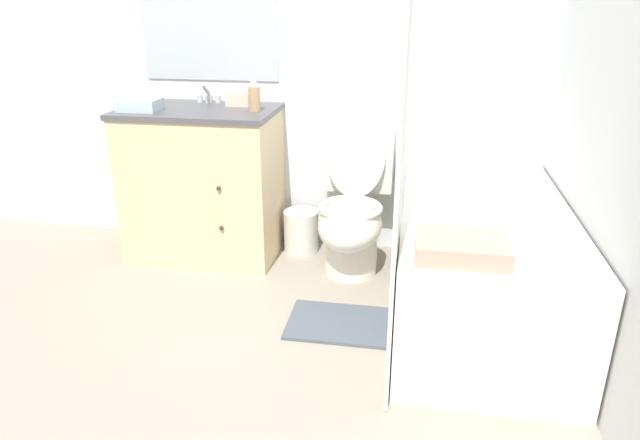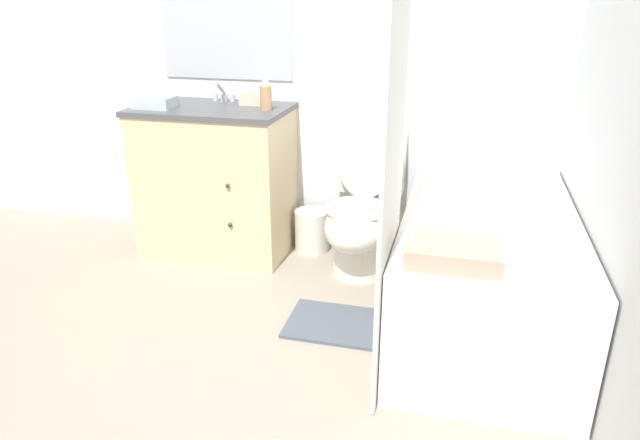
{
  "view_description": "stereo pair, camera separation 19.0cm",
  "coord_description": "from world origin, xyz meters",
  "px_view_note": "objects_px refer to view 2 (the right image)",
  "views": [
    {
      "loc": [
        0.46,
        -1.56,
        1.46
      ],
      "look_at": [
        0.06,
        0.77,
        0.52
      ],
      "focal_mm": 32.0,
      "sensor_mm": 36.0,
      "label": 1
    },
    {
      "loc": [
        0.65,
        -1.52,
        1.46
      ],
      "look_at": [
        0.06,
        0.77,
        0.52
      ],
      "focal_mm": 32.0,
      "sensor_mm": 36.0,
      "label": 2
    }
  ],
  "objects_px": {
    "tissue_box": "(253,98)",
    "bath_mat": "(346,325)",
    "sink_faucet": "(223,95)",
    "toilet": "(361,210)",
    "bath_towel_folded": "(454,252)",
    "wastebasket": "(312,231)",
    "vanity_cabinet": "(217,179)",
    "hand_towel_folded": "(155,102)",
    "soap_dispenser": "(266,97)",
    "bathtub": "(484,267)"
  },
  "relations": [
    {
      "from": "wastebasket",
      "to": "soap_dispenser",
      "type": "relative_size",
      "value": 1.59
    },
    {
      "from": "bathtub",
      "to": "wastebasket",
      "type": "bearing_deg",
      "value": 149.33
    },
    {
      "from": "soap_dispenser",
      "to": "bath_mat",
      "type": "xyz_separation_m",
      "value": [
        0.6,
        -0.67,
        -0.94
      ]
    },
    {
      "from": "bath_towel_folded",
      "to": "bath_mat",
      "type": "height_order",
      "value": "bath_towel_folded"
    },
    {
      "from": "bath_mat",
      "to": "sink_faucet",
      "type": "bearing_deg",
      "value": 137.33
    },
    {
      "from": "sink_faucet",
      "to": "tissue_box",
      "type": "relative_size",
      "value": 1.07
    },
    {
      "from": "soap_dispenser",
      "to": "bath_towel_folded",
      "type": "distance_m",
      "value": 1.51
    },
    {
      "from": "tissue_box",
      "to": "bath_mat",
      "type": "relative_size",
      "value": 0.24
    },
    {
      "from": "toilet",
      "to": "hand_towel_folded",
      "type": "bearing_deg",
      "value": -178.01
    },
    {
      "from": "wastebasket",
      "to": "bath_mat",
      "type": "distance_m",
      "value": 0.89
    },
    {
      "from": "bathtub",
      "to": "bath_towel_folded",
      "type": "relative_size",
      "value": 4.37
    },
    {
      "from": "bathtub",
      "to": "soap_dispenser",
      "type": "bearing_deg",
      "value": 159.33
    },
    {
      "from": "sink_faucet",
      "to": "bath_mat",
      "type": "bearing_deg",
      "value": -42.67
    },
    {
      "from": "soap_dispenser",
      "to": "wastebasket",
      "type": "bearing_deg",
      "value": 30.44
    },
    {
      "from": "vanity_cabinet",
      "to": "bath_towel_folded",
      "type": "distance_m",
      "value": 1.74
    },
    {
      "from": "sink_faucet",
      "to": "wastebasket",
      "type": "bearing_deg",
      "value": -6.53
    },
    {
      "from": "bathtub",
      "to": "soap_dispenser",
      "type": "distance_m",
      "value": 1.45
    },
    {
      "from": "sink_faucet",
      "to": "toilet",
      "type": "xyz_separation_m",
      "value": [
        0.88,
        -0.25,
        -0.55
      ]
    },
    {
      "from": "toilet",
      "to": "bath_mat",
      "type": "xyz_separation_m",
      "value": [
        0.05,
        -0.61,
        -0.35
      ]
    },
    {
      "from": "toilet",
      "to": "bathtub",
      "type": "height_order",
      "value": "toilet"
    },
    {
      "from": "soap_dispenser",
      "to": "sink_faucet",
      "type": "bearing_deg",
      "value": 149.89
    },
    {
      "from": "wastebasket",
      "to": "bath_towel_folded",
      "type": "relative_size",
      "value": 0.75
    },
    {
      "from": "tissue_box",
      "to": "soap_dispenser",
      "type": "bearing_deg",
      "value": -48.26
    },
    {
      "from": "soap_dispenser",
      "to": "bath_towel_folded",
      "type": "height_order",
      "value": "soap_dispenser"
    },
    {
      "from": "hand_towel_folded",
      "to": "bath_towel_folded",
      "type": "relative_size",
      "value": 0.64
    },
    {
      "from": "vanity_cabinet",
      "to": "soap_dispenser",
      "type": "bearing_deg",
      "value": -3.41
    },
    {
      "from": "bathtub",
      "to": "soap_dispenser",
      "type": "height_order",
      "value": "soap_dispenser"
    },
    {
      "from": "sink_faucet",
      "to": "vanity_cabinet",
      "type": "bearing_deg",
      "value": -90.0
    },
    {
      "from": "bathtub",
      "to": "wastebasket",
      "type": "height_order",
      "value": "bathtub"
    },
    {
      "from": "bath_mat",
      "to": "hand_towel_folded",
      "type": "bearing_deg",
      "value": 154.88
    },
    {
      "from": "toilet",
      "to": "tissue_box",
      "type": "xyz_separation_m",
      "value": [
        -0.68,
        0.2,
        0.55
      ]
    },
    {
      "from": "soap_dispenser",
      "to": "bath_towel_folded",
      "type": "xyz_separation_m",
      "value": [
        1.06,
        -1.01,
        -0.35
      ]
    },
    {
      "from": "hand_towel_folded",
      "to": "bath_towel_folded",
      "type": "bearing_deg",
      "value": -28.63
    },
    {
      "from": "sink_faucet",
      "to": "tissue_box",
      "type": "height_order",
      "value": "sink_faucet"
    },
    {
      "from": "wastebasket",
      "to": "bath_mat",
      "type": "height_order",
      "value": "wastebasket"
    },
    {
      "from": "bathtub",
      "to": "bath_mat",
      "type": "distance_m",
      "value": 0.7
    },
    {
      "from": "bathtub",
      "to": "tissue_box",
      "type": "height_order",
      "value": "tissue_box"
    },
    {
      "from": "toilet",
      "to": "wastebasket",
      "type": "bearing_deg",
      "value": 150.64
    },
    {
      "from": "bathtub",
      "to": "wastebasket",
      "type": "distance_m",
      "value": 1.16
    },
    {
      "from": "toilet",
      "to": "bath_towel_folded",
      "type": "height_order",
      "value": "toilet"
    },
    {
      "from": "toilet",
      "to": "wastebasket",
      "type": "relative_size",
      "value": 3.42
    },
    {
      "from": "wastebasket",
      "to": "tissue_box",
      "type": "distance_m",
      "value": 0.86
    },
    {
      "from": "sink_faucet",
      "to": "bathtub",
      "type": "bearing_deg",
      "value": -22.83
    },
    {
      "from": "vanity_cabinet",
      "to": "bath_mat",
      "type": "height_order",
      "value": "vanity_cabinet"
    },
    {
      "from": "hand_towel_folded",
      "to": "bath_towel_folded",
      "type": "xyz_separation_m",
      "value": [
        1.68,
        -0.92,
        -0.31
      ]
    },
    {
      "from": "bathtub",
      "to": "bath_towel_folded",
      "type": "bearing_deg",
      "value": -104.51
    },
    {
      "from": "vanity_cabinet",
      "to": "tissue_box",
      "type": "xyz_separation_m",
      "value": [
        0.2,
        0.13,
        0.47
      ]
    },
    {
      "from": "sink_faucet",
      "to": "toilet",
      "type": "distance_m",
      "value": 1.07
    },
    {
      "from": "toilet",
      "to": "wastebasket",
      "type": "xyz_separation_m",
      "value": [
        -0.33,
        0.19,
        -0.23
      ]
    },
    {
      "from": "hand_towel_folded",
      "to": "bathtub",
      "type": "bearing_deg",
      "value": -11.11
    }
  ]
}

